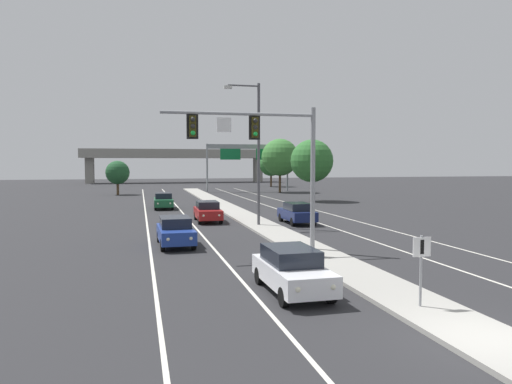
% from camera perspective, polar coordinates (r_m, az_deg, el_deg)
% --- Properties ---
extents(ground_plane, '(260.00, 260.00, 0.00)m').
position_cam_1_polar(ground_plane, '(14.06, 25.65, -15.83)').
color(ground_plane, '#28282B').
extents(median_island, '(2.40, 110.00, 0.15)m').
position_cam_1_polar(median_island, '(29.82, 3.13, -5.20)').
color(median_island, '#9E9B93').
rests_on(median_island, ground).
extents(lane_stripe_oncoming_center, '(0.14, 100.00, 0.01)m').
position_cam_1_polar(lane_stripe_oncoming_center, '(35.72, -7.40, -3.89)').
color(lane_stripe_oncoming_center, silver).
rests_on(lane_stripe_oncoming_center, ground).
extents(lane_stripe_receding_center, '(0.14, 100.00, 0.01)m').
position_cam_1_polar(lane_stripe_receding_center, '(37.89, 6.90, -3.47)').
color(lane_stripe_receding_center, silver).
rests_on(lane_stripe_receding_center, ground).
extents(edge_stripe_left, '(0.14, 100.00, 0.01)m').
position_cam_1_polar(edge_stripe_left, '(35.53, -12.72, -3.99)').
color(edge_stripe_left, silver).
rests_on(edge_stripe_left, ground).
extents(edge_stripe_right, '(0.14, 100.00, 0.01)m').
position_cam_1_polar(edge_stripe_right, '(39.17, 11.43, -3.29)').
color(edge_stripe_right, silver).
rests_on(edge_stripe_right, ground).
extents(overhead_signal_mast, '(7.74, 0.44, 7.20)m').
position_cam_1_polar(overhead_signal_mast, '(23.99, 1.16, 5.34)').
color(overhead_signal_mast, gray).
rests_on(overhead_signal_mast, median_island).
extents(median_sign_post, '(0.60, 0.10, 2.20)m').
position_cam_1_polar(median_sign_post, '(15.76, 18.94, -7.62)').
color(median_sign_post, gray).
rests_on(median_sign_post, median_island).
extents(street_lamp_median, '(2.58, 0.28, 10.00)m').
position_cam_1_polar(street_lamp_median, '(34.28, -0.05, 5.52)').
color(street_lamp_median, '#4C4C51').
rests_on(street_lamp_median, median_island).
extents(car_oncoming_white, '(1.89, 4.50, 1.58)m').
position_cam_1_polar(car_oncoming_white, '(17.21, 4.26, -9.12)').
color(car_oncoming_white, silver).
rests_on(car_oncoming_white, ground).
extents(car_oncoming_blue, '(1.90, 4.50, 1.58)m').
position_cam_1_polar(car_oncoming_blue, '(27.01, -9.50, -4.55)').
color(car_oncoming_blue, navy).
rests_on(car_oncoming_blue, ground).
extents(car_oncoming_red, '(1.88, 4.50, 1.58)m').
position_cam_1_polar(car_oncoming_red, '(37.60, -5.72, -2.26)').
color(car_oncoming_red, maroon).
rests_on(car_oncoming_red, ground).
extents(car_oncoming_green, '(1.90, 4.50, 1.58)m').
position_cam_1_polar(car_oncoming_green, '(48.73, -10.87, -1.00)').
color(car_oncoming_green, '#195633').
rests_on(car_oncoming_green, ground).
extents(car_receding_navy, '(1.83, 4.47, 1.58)m').
position_cam_1_polar(car_receding_navy, '(36.34, 4.87, -2.46)').
color(car_receding_navy, '#141E4C').
rests_on(car_receding_navy, ground).
extents(highway_sign_gantry, '(13.28, 0.42, 7.50)m').
position_cam_1_polar(highway_sign_gantry, '(76.18, -0.94, 4.67)').
color(highway_sign_gantry, gray).
rests_on(highway_sign_gantry, ground).
extents(overpass_bridge, '(42.40, 6.40, 7.65)m').
position_cam_1_polar(overpass_bridge, '(112.87, -9.31, 4.05)').
color(overpass_bridge, gray).
rests_on(overpass_bridge, ground).
extents(tree_far_right_a, '(5.06, 5.06, 7.33)m').
position_cam_1_polar(tree_far_right_a, '(57.52, 6.62, 3.67)').
color(tree_far_right_a, '#4C3823').
rests_on(tree_far_right_a, ground).
extents(tree_far_right_c, '(4.57, 4.57, 6.61)m').
position_cam_1_polar(tree_far_right_c, '(92.20, 1.79, 3.32)').
color(tree_far_right_c, '#4C3823').
rests_on(tree_far_right_c, ground).
extents(tree_far_right_b, '(5.71, 5.71, 8.26)m').
position_cam_1_polar(tree_far_right_b, '(74.41, 2.85, 4.11)').
color(tree_far_right_b, '#4C3823').
rests_on(tree_far_right_b, ground).
extents(tree_far_left_a, '(3.36, 3.36, 4.86)m').
position_cam_1_polar(tree_far_left_a, '(71.51, -16.03, 2.22)').
color(tree_far_left_a, '#4C3823').
rests_on(tree_far_left_a, ground).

